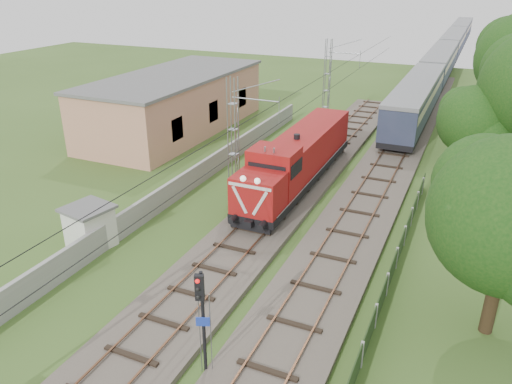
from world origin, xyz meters
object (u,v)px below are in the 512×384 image
at_px(locomotive, 298,158).
at_px(signal_post, 201,307).
at_px(coach_rake, 447,51).
at_px(relay_hut, 90,227).

relative_size(locomotive, signal_post, 3.56).
bearing_deg(signal_post, coach_rake, 88.31).
relative_size(coach_rake, signal_post, 20.24).
bearing_deg(coach_rake, relay_hut, -100.62).
bearing_deg(coach_rake, signal_post, -91.69).
distance_m(signal_post, relay_hut, 11.96).
relative_size(signal_post, relay_hut, 1.68).
xyz_separation_m(locomotive, relay_hut, (-7.40, -12.19, -0.93)).
bearing_deg(relay_hut, locomotive, 58.75).
relative_size(locomotive, relay_hut, 5.97).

